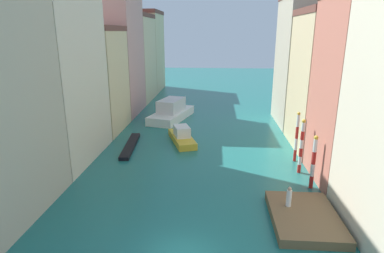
{
  "coord_description": "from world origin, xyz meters",
  "views": [
    {
      "loc": [
        1.71,
        -15.5,
        12.33
      ],
      "look_at": [
        -1.06,
        21.41,
        1.5
      ],
      "focal_mm": 30.27,
      "sensor_mm": 36.0,
      "label": 1
    }
  ],
  "objects": [
    {
      "name": "building_right_2",
      "position": [
        13.35,
        19.72,
        7.37
      ],
      "size": [
        6.2,
        9.08,
        14.72
      ],
      "color": "beige",
      "rests_on": "ground"
    },
    {
      "name": "gondola_black",
      "position": [
        -7.67,
        17.81,
        0.19
      ],
      "size": [
        1.7,
        8.12,
        0.38
      ],
      "color": "black",
      "rests_on": "ground"
    },
    {
      "name": "building_right_1",
      "position": [
        13.35,
        11.31,
        7.83
      ],
      "size": [
        6.2,
        7.62,
        15.64
      ],
      "color": "#C6705B",
      "rests_on": "ground"
    },
    {
      "name": "building_left_5",
      "position": [
        -13.35,
        54.71,
        8.34
      ],
      "size": [
        6.2,
        10.78,
        16.66
      ],
      "color": "beige",
      "rests_on": "ground"
    },
    {
      "name": "ground_plane",
      "position": [
        0.0,
        24.5,
        0.0
      ],
      "size": [
        154.0,
        154.0,
        0.0
      ],
      "primitive_type": "plane",
      "color": "#1E6B66"
    },
    {
      "name": "building_left_1",
      "position": [
        -13.35,
        14.26,
        11.26
      ],
      "size": [
        6.2,
        11.03,
        22.5
      ],
      "color": "beige",
      "rests_on": "ground"
    },
    {
      "name": "mooring_pole_0",
      "position": [
        9.65,
        9.33,
        2.32
      ],
      "size": [
        0.35,
        0.35,
        4.53
      ],
      "color": "red",
      "rests_on": "ground"
    },
    {
      "name": "building_right_3",
      "position": [
        13.35,
        29.5,
        8.61
      ],
      "size": [
        6.2,
        9.83,
        17.19
      ],
      "color": "#BCB299",
      "rests_on": "ground"
    },
    {
      "name": "waterfront_dock",
      "position": [
        7.83,
        4.25,
        0.31
      ],
      "size": [
        4.36,
        6.15,
        0.61
      ],
      "color": "brown",
      "rests_on": "ground"
    },
    {
      "name": "vaporetto_white",
      "position": [
        -4.75,
        30.19,
        1.13
      ],
      "size": [
        6.06,
        10.11,
        2.99
      ],
      "color": "white",
      "rests_on": "ground"
    },
    {
      "name": "mooring_pole_2",
      "position": [
        9.63,
        15.09,
        2.56
      ],
      "size": [
        0.31,
        0.31,
        5.02
      ],
      "color": "red",
      "rests_on": "ground"
    },
    {
      "name": "person_on_dock",
      "position": [
        6.93,
        5.16,
        1.28
      ],
      "size": [
        0.36,
        0.36,
        1.45
      ],
      "color": "white",
      "rests_on": "waterfront_dock"
    },
    {
      "name": "building_left_4",
      "position": [
        -13.35,
        44.01,
        7.77
      ],
      "size": [
        6.2,
        10.64,
        15.51
      ],
      "color": "beige",
      "rests_on": "ground"
    },
    {
      "name": "building_left_3",
      "position": [
        -13.35,
        33.69,
        9.93
      ],
      "size": [
        6.2,
        10.13,
        19.83
      ],
      "color": "tan",
      "rests_on": "ground"
    },
    {
      "name": "building_left_2",
      "position": [
        -13.35,
        24.24,
        6.56
      ],
      "size": [
        6.2,
        8.67,
        13.09
      ],
      "color": "beige",
      "rests_on": "ground"
    },
    {
      "name": "mooring_pole_1",
      "position": [
        9.4,
        12.32,
        2.57
      ],
      "size": [
        0.34,
        0.34,
        5.04
      ],
      "color": "red",
      "rests_on": "ground"
    },
    {
      "name": "motorboat_0",
      "position": [
        -2.14,
        20.05,
        0.67
      ],
      "size": [
        3.98,
        6.74,
        1.9
      ],
      "color": "gold",
      "rests_on": "ground"
    }
  ]
}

